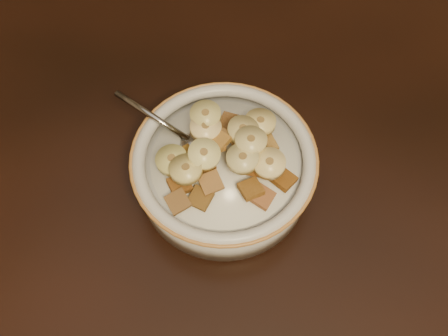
# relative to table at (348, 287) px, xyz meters

# --- Properties ---
(table) EXTENTS (1.43, 0.95, 0.04)m
(table) POSITION_rel_table_xyz_m (0.00, 0.00, 0.00)
(table) COLOR black
(table) RESTS_ON floor
(cereal_bowl) EXTENTS (0.18, 0.18, 0.04)m
(cereal_bowl) POSITION_rel_table_xyz_m (-0.14, 0.08, 0.04)
(cereal_bowl) COLOR beige
(cereal_bowl) RESTS_ON table
(milk) EXTENTS (0.15, 0.15, 0.00)m
(milk) POSITION_rel_table_xyz_m (-0.14, 0.08, 0.06)
(milk) COLOR silver
(milk) RESTS_ON cereal_bowl
(spoon) EXTENTS (0.05, 0.04, 0.01)m
(spoon) POSITION_rel_table_xyz_m (-0.17, 0.09, 0.07)
(spoon) COLOR gray
(spoon) RESTS_ON cereal_bowl
(cereal_square_0) EXTENTS (0.03, 0.03, 0.01)m
(cereal_square_0) POSITION_rel_table_xyz_m (-0.15, 0.05, 0.08)
(cereal_square_0) COLOR brown
(cereal_square_0) RESTS_ON milk
(cereal_square_1) EXTENTS (0.03, 0.02, 0.01)m
(cereal_square_1) POSITION_rel_table_xyz_m (-0.15, 0.12, 0.07)
(cereal_square_1) COLOR brown
(cereal_square_1) RESTS_ON milk
(cereal_square_2) EXTENTS (0.03, 0.03, 0.01)m
(cereal_square_2) POSITION_rel_table_xyz_m (-0.18, 0.06, 0.07)
(cereal_square_2) COLOR brown
(cereal_square_2) RESTS_ON milk
(cereal_square_3) EXTENTS (0.03, 0.03, 0.01)m
(cereal_square_3) POSITION_rel_table_xyz_m (-0.18, 0.07, 0.08)
(cereal_square_3) COLOR brown
(cereal_square_3) RESTS_ON milk
(cereal_square_4) EXTENTS (0.03, 0.03, 0.01)m
(cereal_square_4) POSITION_rel_table_xyz_m (-0.18, 0.03, 0.07)
(cereal_square_4) COLOR brown
(cereal_square_4) RESTS_ON milk
(cereal_square_5) EXTENTS (0.02, 0.02, 0.01)m
(cereal_square_5) POSITION_rel_table_xyz_m (-0.11, 0.13, 0.07)
(cereal_square_5) COLOR brown
(cereal_square_5) RESTS_ON milk
(cereal_square_6) EXTENTS (0.02, 0.02, 0.01)m
(cereal_square_6) POSITION_rel_table_xyz_m (-0.13, 0.10, 0.08)
(cereal_square_6) COLOR brown
(cereal_square_6) RESTS_ON milk
(cereal_square_7) EXTENTS (0.03, 0.03, 0.01)m
(cereal_square_7) POSITION_rel_table_xyz_m (-0.18, 0.04, 0.07)
(cereal_square_7) COLOR brown
(cereal_square_7) RESTS_ON milk
(cereal_square_8) EXTENTS (0.03, 0.03, 0.01)m
(cereal_square_8) POSITION_rel_table_xyz_m (-0.11, 0.10, 0.07)
(cereal_square_8) COLOR olive
(cereal_square_8) RESTS_ON milk
(cereal_square_9) EXTENTS (0.02, 0.02, 0.01)m
(cereal_square_9) POSITION_rel_table_xyz_m (-0.11, 0.08, 0.08)
(cereal_square_9) COLOR #9A5322
(cereal_square_9) RESTS_ON milk
(cereal_square_10) EXTENTS (0.03, 0.03, 0.01)m
(cereal_square_10) POSITION_rel_table_xyz_m (-0.16, 0.09, 0.09)
(cereal_square_10) COLOR #8A601D
(cereal_square_10) RESTS_ON milk
(cereal_square_11) EXTENTS (0.03, 0.03, 0.01)m
(cereal_square_11) POSITION_rel_table_xyz_m (-0.10, 0.05, 0.07)
(cereal_square_11) COLOR brown
(cereal_square_11) RESTS_ON milk
(cereal_square_12) EXTENTS (0.03, 0.03, 0.01)m
(cereal_square_12) POSITION_rel_table_xyz_m (-0.11, 0.05, 0.08)
(cereal_square_12) COLOR brown
(cereal_square_12) RESTS_ON milk
(cereal_square_13) EXTENTS (0.03, 0.03, 0.01)m
(cereal_square_13) POSITION_rel_table_xyz_m (-0.12, 0.09, 0.08)
(cereal_square_13) COLOR brown
(cereal_square_13) RESTS_ON milk
(cereal_square_14) EXTENTS (0.03, 0.03, 0.01)m
(cereal_square_14) POSITION_rel_table_xyz_m (-0.12, 0.09, 0.08)
(cereal_square_14) COLOR brown
(cereal_square_14) RESTS_ON milk
(cereal_square_15) EXTENTS (0.03, 0.03, 0.01)m
(cereal_square_15) POSITION_rel_table_xyz_m (-0.16, 0.03, 0.07)
(cereal_square_15) COLOR brown
(cereal_square_15) RESTS_ON milk
(cereal_square_16) EXTENTS (0.03, 0.03, 0.01)m
(cereal_square_16) POSITION_rel_table_xyz_m (-0.16, 0.07, 0.08)
(cereal_square_16) COLOR brown
(cereal_square_16) RESTS_ON milk
(cereal_square_17) EXTENTS (0.03, 0.03, 0.01)m
(cereal_square_17) POSITION_rel_table_xyz_m (-0.12, 0.08, 0.08)
(cereal_square_17) COLOR olive
(cereal_square_17) RESTS_ON milk
(cereal_square_18) EXTENTS (0.03, 0.03, 0.01)m
(cereal_square_18) POSITION_rel_table_xyz_m (-0.15, 0.09, 0.09)
(cereal_square_18) COLOR brown
(cereal_square_18) RESTS_ON milk
(cereal_square_19) EXTENTS (0.03, 0.03, 0.01)m
(cereal_square_19) POSITION_rel_table_xyz_m (-0.15, 0.09, 0.09)
(cereal_square_19) COLOR #94611D
(cereal_square_19) RESTS_ON milk
(cereal_square_20) EXTENTS (0.02, 0.02, 0.01)m
(cereal_square_20) POSITION_rel_table_xyz_m (-0.19, 0.07, 0.07)
(cereal_square_20) COLOR brown
(cereal_square_20) RESTS_ON milk
(cereal_square_21) EXTENTS (0.03, 0.03, 0.01)m
(cereal_square_21) POSITION_rel_table_xyz_m (-0.11, 0.09, 0.08)
(cereal_square_21) COLOR brown
(cereal_square_21) RESTS_ON milk
(cereal_square_22) EXTENTS (0.03, 0.03, 0.01)m
(cereal_square_22) POSITION_rel_table_xyz_m (-0.08, 0.07, 0.07)
(cereal_square_22) COLOR brown
(cereal_square_22) RESTS_ON milk
(banana_slice_0) EXTENTS (0.04, 0.04, 0.01)m
(banana_slice_0) POSITION_rel_table_xyz_m (-0.13, 0.11, 0.09)
(banana_slice_0) COLOR #C8BD79
(banana_slice_0) RESTS_ON milk
(banana_slice_1) EXTENTS (0.04, 0.04, 0.01)m
(banana_slice_1) POSITION_rel_table_xyz_m (-0.12, 0.12, 0.08)
(banana_slice_1) COLOR #F3D47C
(banana_slice_1) RESTS_ON milk
(banana_slice_2) EXTENTS (0.04, 0.04, 0.01)m
(banana_slice_2) POSITION_rel_table_xyz_m (-0.17, 0.12, 0.09)
(banana_slice_2) COLOR #C9BF62
(banana_slice_2) RESTS_ON milk
(banana_slice_3) EXTENTS (0.04, 0.04, 0.01)m
(banana_slice_3) POSITION_rel_table_xyz_m (-0.12, 0.07, 0.09)
(banana_slice_3) COLOR beige
(banana_slice_3) RESTS_ON milk
(banana_slice_4) EXTENTS (0.03, 0.03, 0.01)m
(banana_slice_4) POSITION_rel_table_xyz_m (-0.19, 0.06, 0.08)
(banana_slice_4) COLOR #C9C16D
(banana_slice_4) RESTS_ON milk
(banana_slice_5) EXTENTS (0.04, 0.04, 0.02)m
(banana_slice_5) POSITION_rel_table_xyz_m (-0.17, 0.05, 0.09)
(banana_slice_5) COLOR tan
(banana_slice_5) RESTS_ON milk
(banana_slice_6) EXTENTS (0.04, 0.04, 0.02)m
(banana_slice_6) POSITION_rel_table_xyz_m (-0.16, 0.07, 0.09)
(banana_slice_6) COLOR #F3E78B
(banana_slice_6) RESTS_ON milk
(banana_slice_7) EXTENTS (0.04, 0.04, 0.01)m
(banana_slice_7) POSITION_rel_table_xyz_m (-0.12, 0.09, 0.09)
(banana_slice_7) COLOR #CFC569
(banana_slice_7) RESTS_ON milk
(banana_slice_8) EXTENTS (0.04, 0.04, 0.01)m
(banana_slice_8) POSITION_rel_table_xyz_m (-0.10, 0.07, 0.09)
(banana_slice_8) COLOR #ECCC7C
(banana_slice_8) RESTS_ON milk
(banana_slice_9) EXTENTS (0.03, 0.03, 0.01)m
(banana_slice_9) POSITION_rel_table_xyz_m (-0.17, 0.10, 0.09)
(banana_slice_9) COLOR #FEE5A5
(banana_slice_9) RESTS_ON milk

